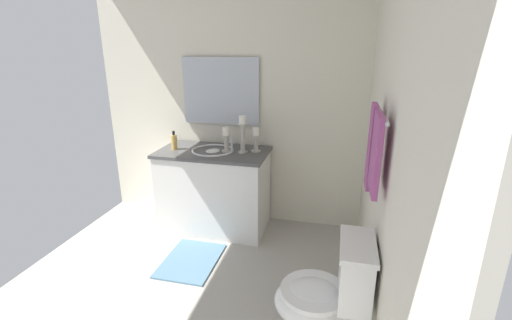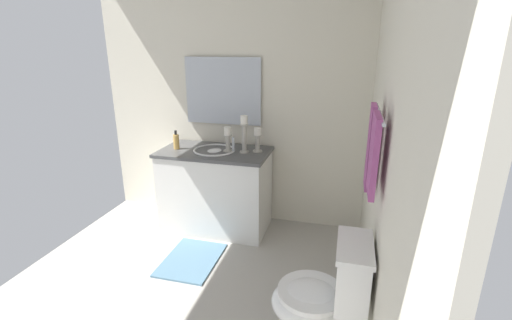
{
  "view_description": "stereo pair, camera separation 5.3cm",
  "coord_description": "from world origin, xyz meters",
  "views": [
    {
      "loc": [
        1.98,
        1.07,
        1.76
      ],
      "look_at": [
        -0.47,
        0.48,
        0.94
      ],
      "focal_mm": 24.93,
      "sensor_mm": 36.0,
      "label": 1
    },
    {
      "loc": [
        1.97,
        1.12,
        1.76
      ],
      "look_at": [
        -0.47,
        0.48,
        0.94
      ],
      "focal_mm": 24.93,
      "sensor_mm": 36.0,
      "label": 2
    }
  ],
  "objects": [
    {
      "name": "candle_holder_short",
      "position": [
        -1.07,
        0.22,
        0.99
      ],
      "size": [
        0.09,
        0.09,
        0.35
      ],
      "color": "#B7B2A5",
      "rests_on": "vanity_cabinet"
    },
    {
      "name": "mirror",
      "position": [
        -1.33,
        -0.08,
        1.32
      ],
      "size": [
        0.02,
        0.77,
        0.64
      ],
      "primitive_type": "cube",
      "color": "silver"
    },
    {
      "name": "soap_bottle",
      "position": [
        -1.01,
        -0.45,
        0.88
      ],
      "size": [
        0.06,
        0.06,
        0.18
      ],
      "color": "#E5B259",
      "rests_on": "vanity_cabinet"
    },
    {
      "name": "floor",
      "position": [
        0.0,
        0.0,
        -0.01
      ],
      "size": [
        2.76,
        2.69,
        0.02
      ],
      "primitive_type": "cube",
      "color": "#B2ADA3",
      "rests_on": "ground"
    },
    {
      "name": "candle_holder_mid",
      "position": [
        -1.06,
        0.06,
        0.92
      ],
      "size": [
        0.09,
        0.09,
        0.23
      ],
      "color": "#B7B2A5",
      "rests_on": "vanity_cabinet"
    },
    {
      "name": "toilet",
      "position": [
        0.23,
        1.06,
        0.37
      ],
      "size": [
        0.39,
        0.54,
        0.75
      ],
      "color": "white",
      "rests_on": "ground"
    },
    {
      "name": "candle_holder_tall",
      "position": [
        -1.12,
        0.33,
        0.92
      ],
      "size": [
        0.09,
        0.09,
        0.23
      ],
      "color": "#B7B2A5",
      "rests_on": "vanity_cabinet"
    },
    {
      "name": "wall_back",
      "position": [
        0.0,
        1.34,
        1.23
      ],
      "size": [
        2.76,
        0.04,
        2.45
      ],
      "primitive_type": "cube",
      "color": "silver",
      "rests_on": "ground"
    },
    {
      "name": "towel_center",
      "position": [
        0.13,
        1.27,
        1.22
      ],
      "size": [
        0.27,
        0.03,
        0.42
      ],
      "primitive_type": "cube",
      "color": "#A54C8C",
      "rests_on": "towel_bar"
    },
    {
      "name": "wall_left",
      "position": [
        -1.38,
        0.0,
        1.23
      ],
      "size": [
        0.04,
        2.69,
        2.45
      ],
      "primitive_type": "cube",
      "color": "silver",
      "rests_on": "ground"
    },
    {
      "name": "sink_basin",
      "position": [
        -1.05,
        -0.08,
        0.76
      ],
      "size": [
        0.4,
        0.4,
        0.24
      ],
      "color": "white",
      "rests_on": "vanity_cabinet"
    },
    {
      "name": "bath_mat",
      "position": [
        -0.43,
        -0.08,
        0.01
      ],
      "size": [
        0.6,
        0.44,
        0.02
      ],
      "primitive_type": "cube",
      "color": "slate",
      "rests_on": "ground"
    },
    {
      "name": "towel_near_vanity",
      "position": [
        -0.19,
        1.27,
        1.17
      ],
      "size": [
        0.19,
        0.03,
        0.51
      ],
      "primitive_type": "cube",
      "color": "#A54C8C",
      "rests_on": "towel_bar"
    },
    {
      "name": "towel_bar",
      "position": [
        -0.03,
        1.28,
        1.41
      ],
      "size": [
        0.63,
        0.02,
        0.02
      ],
      "primitive_type": "cylinder",
      "rotation": [
        0.0,
        1.57,
        0.0
      ],
      "color": "silver"
    },
    {
      "name": "vanity_cabinet",
      "position": [
        -1.05,
        -0.08,
        0.4
      ],
      "size": [
        0.58,
        1.05,
        0.8
      ],
      "color": "white",
      "rests_on": "ground"
    }
  ]
}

